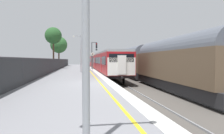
{
  "coord_description": "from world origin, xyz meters",
  "views": [
    {
      "loc": [
        -1.76,
        -13.67,
        1.66
      ],
      "look_at": [
        1.62,
        7.34,
        0.87
      ],
      "focal_mm": 31.89,
      "sensor_mm": 36.0,
      "label": 1
    }
  ],
  "objects": [
    {
      "name": "ground",
      "position": [
        2.64,
        0.0,
        -0.61
      ],
      "size": [
        17.4,
        110.0,
        1.21
      ],
      "color": "gray"
    },
    {
      "name": "platform_lamp_mid",
      "position": [
        -1.65,
        12.84,
        2.93
      ],
      "size": [
        2.0,
        0.2,
        4.88
      ],
      "color": "#93999E",
      "rests_on": "ground"
    },
    {
      "name": "signal_gantry",
      "position": [
        0.63,
        22.39,
        3.02
      ],
      "size": [
        1.1,
        0.24,
        4.83
      ],
      "color": "#47474C",
      "rests_on": "ground"
    },
    {
      "name": "platform_back_fence",
      "position": [
        -5.45,
        0.0,
        0.94
      ],
      "size": [
        0.07,
        99.0,
        1.8
      ],
      "color": "#282B2D",
      "rests_on": "ground"
    },
    {
      "name": "freight_train_adjacent_track",
      "position": [
        6.1,
        9.25,
        1.44
      ],
      "size": [
        2.6,
        29.01,
        4.47
      ],
      "color": "#232326",
      "rests_on": "ground"
    },
    {
      "name": "background_tree_centre",
      "position": [
        -7.12,
        39.71,
        5.4
      ],
      "size": [
        4.34,
        4.34,
        7.71
      ],
      "color": "#473323",
      "rests_on": "ground"
    },
    {
      "name": "speed_limit_sign",
      "position": [
        0.25,
        18.39,
        1.82
      ],
      "size": [
        0.59,
        0.08,
        2.86
      ],
      "color": "#59595B",
      "rests_on": "ground"
    },
    {
      "name": "commuter_train_at_platform",
      "position": [
        2.1,
        25.05,
        1.27
      ],
      "size": [
        2.83,
        41.4,
        3.81
      ],
      "color": "maroon",
      "rests_on": "ground"
    },
    {
      "name": "background_tree_left",
      "position": [
        -6.71,
        24.59,
        6.02
      ],
      "size": [
        3.08,
        3.08,
        7.66
      ],
      "color": "#473323",
      "rests_on": "ground"
    }
  ]
}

